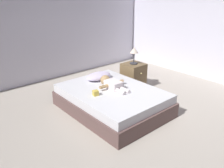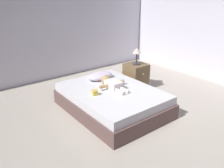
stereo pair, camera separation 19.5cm
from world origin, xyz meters
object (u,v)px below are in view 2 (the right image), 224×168
(bed, at_px, (112,100))
(toy_block, at_px, (95,93))
(toothbrush, at_px, (122,82))
(nightstand, at_px, (136,77))
(pillow, at_px, (100,76))
(baby, at_px, (112,84))
(lamp, at_px, (137,52))

(bed, xyz_separation_m, toy_block, (-0.36, -0.01, 0.24))
(toothbrush, height_order, toy_block, toy_block)
(bed, distance_m, nightstand, 1.08)
(pillow, bearing_deg, baby, -99.30)
(baby, xyz_separation_m, toy_block, (-0.41, -0.09, -0.03))
(pillow, bearing_deg, lamp, -5.99)
(toy_block, bearing_deg, pillow, 48.62)
(nightstand, bearing_deg, toothbrush, -154.61)
(toothbrush, height_order, nightstand, nightstand)
(toy_block, bearing_deg, bed, 1.64)
(lamp, distance_m, toy_block, 1.46)
(nightstand, bearing_deg, baby, -158.28)
(bed, bearing_deg, pillow, 76.96)
(toothbrush, bearing_deg, baby, -167.64)
(baby, height_order, nightstand, baby)
(toothbrush, distance_m, lamp, 0.83)
(baby, bearing_deg, nightstand, 21.72)
(bed, height_order, lamp, lamp)
(nightstand, xyz_separation_m, toy_block, (-1.34, -0.46, 0.16))
(baby, distance_m, toothbrush, 0.29)
(lamp, bearing_deg, toy_block, -161.17)
(pillow, relative_size, toy_block, 5.21)
(nightstand, distance_m, toy_block, 1.42)
(bed, height_order, pillow, pillow)
(bed, relative_size, baby, 2.82)
(pillow, distance_m, nightstand, 0.88)
(nightstand, bearing_deg, bed, -155.54)
(pillow, xyz_separation_m, nightstand, (0.86, -0.09, -0.19))
(baby, xyz_separation_m, nightstand, (0.93, 0.37, -0.19))
(pillow, distance_m, baby, 0.47)
(pillow, distance_m, toy_block, 0.73)
(toothbrush, xyz_separation_m, nightstand, (0.65, 0.31, -0.13))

